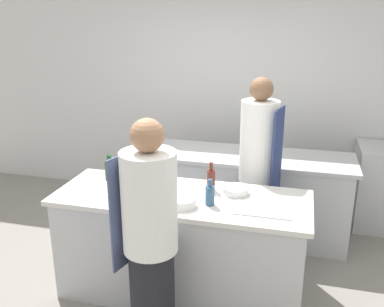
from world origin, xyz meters
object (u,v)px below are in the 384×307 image
at_px(chef_at_prep_near, 150,240).
at_px(bowl_ceramic_blue, 182,202).
at_px(bottle_vinegar, 110,170).
at_px(bowl_mixing_large, 143,193).
at_px(chef_at_stove, 258,172).
at_px(bottle_olive_oil, 210,195).
at_px(cup, 170,192).
at_px(bowl_prep_small, 236,190).
at_px(bottle_wine, 211,179).

xyz_separation_m(chef_at_prep_near, bowl_ceramic_blue, (0.09, 0.46, 0.09)).
relative_size(bottle_vinegar, bowl_mixing_large, 1.02).
xyz_separation_m(chef_at_stove, bowl_ceramic_blue, (-0.48, -0.91, 0.04)).
bearing_deg(bottle_vinegar, bowl_ceramic_blue, -25.68).
xyz_separation_m(bottle_olive_oil, cup, (-0.33, 0.05, -0.03)).
xyz_separation_m(bowl_ceramic_blue, cup, (-0.13, 0.13, 0.02)).
bearing_deg(bowl_ceramic_blue, bowl_mixing_large, 164.67).
distance_m(chef_at_prep_near, bowl_prep_small, 0.93).
height_order(chef_at_stove, cup, chef_at_stove).
bearing_deg(cup, bottle_wine, 40.32).
bearing_deg(chef_at_prep_near, bowl_prep_small, -13.54).
bearing_deg(bowl_ceramic_blue, chef_at_prep_near, -101.49).
bearing_deg(bowl_mixing_large, bottle_wine, 28.22).
relative_size(chef_at_prep_near, bottle_wine, 7.00).
distance_m(bottle_wine, bowl_ceramic_blue, 0.40).
bearing_deg(bowl_prep_small, bottle_wine, 174.68).
bearing_deg(chef_at_prep_near, bottle_olive_oil, -12.62).
bearing_deg(bowl_mixing_large, bowl_ceramic_blue, -15.33).
distance_m(bottle_olive_oil, cup, 0.34).
bearing_deg(bowl_prep_small, bottle_vinegar, 178.74).
height_order(bottle_vinegar, bottle_wine, bottle_wine).
bearing_deg(bottle_olive_oil, chef_at_stove, 71.35).
relative_size(chef_at_prep_near, bowl_mixing_large, 7.50).
xyz_separation_m(bowl_mixing_large, bowl_ceramic_blue, (0.35, -0.10, 0.00)).
xyz_separation_m(bottle_vinegar, bowl_ceramic_blue, (0.77, -0.37, -0.06)).
xyz_separation_m(bottle_olive_oil, bottle_vinegar, (-0.97, 0.29, 0.01)).
distance_m(bottle_olive_oil, bowl_ceramic_blue, 0.22).
bearing_deg(bottle_olive_oil, bowl_ceramic_blue, -157.99).
distance_m(chef_at_prep_near, bottle_vinegar, 1.08).
height_order(chef_at_prep_near, bottle_olive_oil, chef_at_prep_near).
height_order(bottle_wine, bowl_mixing_large, bottle_wine).
height_order(bottle_wine, bowl_ceramic_blue, bottle_wine).
bearing_deg(chef_at_stove, bowl_prep_small, -1.70).
height_order(bowl_mixing_large, bowl_ceramic_blue, bowl_ceramic_blue).
distance_m(bottle_vinegar, bowl_prep_small, 1.14).
relative_size(bowl_mixing_large, bowl_prep_small, 1.07).
height_order(chef_at_stove, bottle_olive_oil, chef_at_stove).
xyz_separation_m(chef_at_stove, bowl_mixing_large, (-0.83, -0.81, 0.04)).
xyz_separation_m(bottle_wine, bowl_ceramic_blue, (-0.15, -0.37, -0.06)).
height_order(bottle_vinegar, bowl_ceramic_blue, bottle_vinegar).
distance_m(bottle_vinegar, bowl_ceramic_blue, 0.86).
bearing_deg(bottle_olive_oil, bowl_prep_small, 58.72).
relative_size(chef_at_stove, bottle_wine, 7.36).
distance_m(bowl_mixing_large, bowl_ceramic_blue, 0.37).
distance_m(bottle_vinegar, bowl_mixing_large, 0.50).
distance_m(bottle_olive_oil, bottle_wine, 0.29).
bearing_deg(chef_at_prep_near, bottle_wine, -0.35).
xyz_separation_m(bottle_olive_oil, bowl_mixing_large, (-0.55, 0.02, -0.05)).
xyz_separation_m(chef_at_prep_near, bottle_olive_oil, (0.29, 0.54, 0.14)).
distance_m(chef_at_stove, cup, 1.00).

